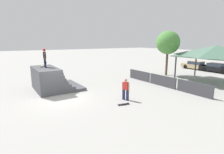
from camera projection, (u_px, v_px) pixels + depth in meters
The scene contains 11 objects.
ground_plane at pixel (62, 99), 13.31m from camera, with size 160.00×160.00×0.00m, color #A3A09B.
quarter_pipe_ramp at pixel (50, 80), 15.79m from camera, with size 4.16×3.88×2.06m.
skater_on_deck at pixel (45, 57), 15.33m from camera, with size 0.71×0.27×1.66m.
skateboard_on_deck at pixel (42, 66), 15.90m from camera, with size 0.85×0.47×0.09m.
bystander_walking at pixel (126, 88), 12.97m from camera, with size 0.66×0.33×1.63m.
skateboard_on_ground at pixel (124, 104), 12.12m from camera, with size 0.37×0.84×0.09m.
barrier_fence at pixel (162, 81), 17.14m from camera, with size 9.85×0.12×1.05m.
pavilion_shelter at pixel (216, 52), 18.06m from camera, with size 7.80×4.72×3.94m.
tree_beside_pavilion at pixel (168, 43), 21.94m from camera, with size 2.92×2.92×5.63m.
parked_car_tan at pixel (196, 65), 27.42m from camera, with size 4.53×1.70×1.27m.
parked_car_black at pixel (216, 68), 24.82m from camera, with size 4.47×1.90×1.27m.
Camera 1 is at (12.71, -3.76, 4.34)m, focal length 28.00 mm.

